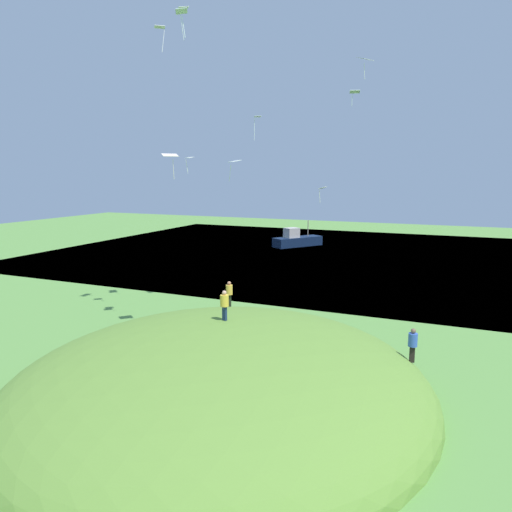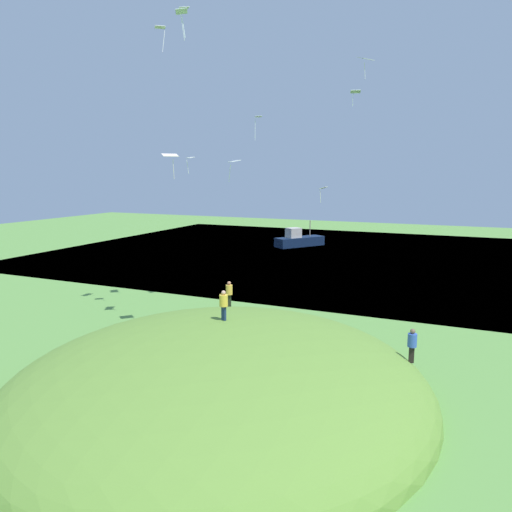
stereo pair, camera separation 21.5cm
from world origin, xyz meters
The scene contains 18 objects.
ground_plane centered at (0.00, 0.00, 0.00)m, with size 160.00×160.00×0.00m, color #5A8D40.
lake_water centered at (-33.82, 0.00, -0.20)m, with size 55.75×80.00×0.40m, color #3F627B.
grass_hill centered at (10.19, 3.63, 0.00)m, with size 22.49×21.04×6.47m, color olive.
boat_on_lake centered at (-38.77, -8.83, 0.93)m, with size 7.80×6.40×3.85m.
person_walking_path centered at (8.35, 2.96, 4.19)m, with size 0.58×0.58×1.62m.
person_with_child centered at (3.45, 0.79, 3.47)m, with size 0.59×0.59×1.66m.
person_near_shore centered at (5.24, 12.25, 2.32)m, with size 0.58×0.58×1.83m.
kite_0 centered at (4.53, -1.58, 20.09)m, with size 1.18×1.07×1.53m.
kite_1 centered at (2.51, -4.45, 20.01)m, with size 0.78×0.81×1.62m.
kite_2 centered at (-3.21, -5.98, 12.04)m, with size 0.72×0.81×1.31m.
kite_3 centered at (-6.95, 6.16, 16.84)m, with size 0.68×0.84×1.14m.
kite_4 centered at (4.16, -2.90, 11.94)m, with size 1.17×1.15×1.61m.
kite_5 centered at (-2.52, 7.74, 18.11)m, with size 1.20×1.08×1.36m.
kite_6 centered at (0.12, -4.25, 21.79)m, with size 1.22×1.23×2.10m.
kite_7 centered at (-5.32, -1.05, 15.11)m, with size 0.91×0.82×1.86m.
kite_8 centered at (-6.91, 3.88, 9.70)m, with size 0.76×0.52×1.29m.
kite_9 centered at (5.09, 2.02, 11.51)m, with size 0.96×0.96×1.23m.
mooring_post centered at (-5.78, -4.09, 0.48)m, with size 0.14×0.14×0.96m, color brown.
Camera 1 is at (30.12, 14.19, 10.82)m, focal length 33.64 mm.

